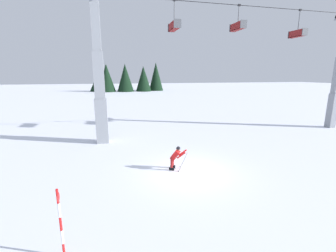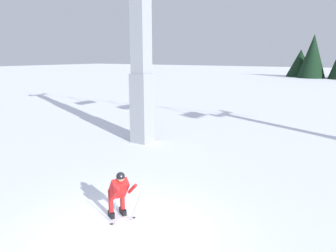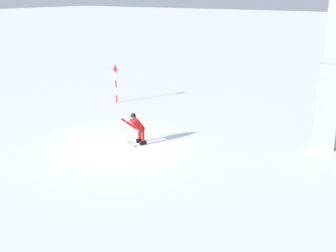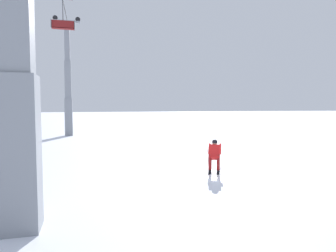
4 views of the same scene
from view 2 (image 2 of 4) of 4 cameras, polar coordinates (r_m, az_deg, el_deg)
The scene contains 3 objects.
ground_plane at distance 8.29m, azimuth -7.60°, elevation -19.01°, with size 260.00×260.00×0.00m, color white.
skier_carving_main at distance 8.63m, azimuth -8.96°, elevation -11.71°, with size 1.74×1.25×1.53m.
lift_tower_near at distance 15.66m, azimuth -4.91°, elevation 13.20°, with size 0.91×2.31×11.02m.
Camera 2 is at (4.62, -5.34, 4.33)m, focal length 33.44 mm.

